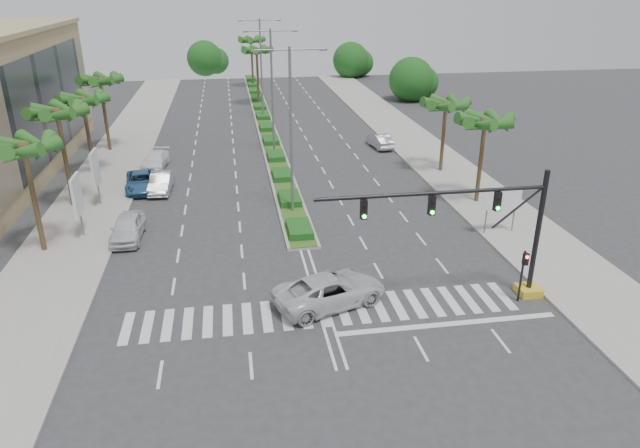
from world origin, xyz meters
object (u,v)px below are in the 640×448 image
(car_parked_b, at_px, (161,182))
(car_crossing, at_px, (330,290))
(car_parked_c, at_px, (141,182))
(car_right, at_px, (380,141))
(car_parked_d, at_px, (155,160))
(car_parked_a, at_px, (128,228))

(car_parked_b, bearing_deg, car_crossing, -59.31)
(car_crossing, bearing_deg, car_parked_c, 11.14)
(car_parked_b, distance_m, car_right, 23.59)
(car_parked_b, relative_size, car_crossing, 0.76)
(car_parked_d, bearing_deg, car_crossing, -58.60)
(car_crossing, distance_m, car_right, 31.98)
(car_parked_d, bearing_deg, car_right, 16.46)
(car_parked_a, xyz_separation_m, car_right, (22.56, 19.68, -0.08))
(car_parked_b, height_order, car_right, car_parked_b)
(car_parked_a, height_order, car_parked_b, car_parked_a)
(car_parked_c, relative_size, car_right, 1.19)
(car_parked_d, height_order, car_crossing, car_crossing)
(car_parked_d, bearing_deg, car_parked_a, -82.95)
(car_parked_c, bearing_deg, car_crossing, -65.34)
(car_parked_a, relative_size, car_parked_b, 1.03)
(car_parked_a, distance_m, car_parked_d, 16.22)
(car_parked_d, bearing_deg, car_parked_c, -87.25)
(car_parked_d, height_order, car_right, car_right)
(car_parked_b, xyz_separation_m, car_crossing, (10.60, -19.91, 0.09))
(car_parked_a, distance_m, car_right, 29.94)
(car_parked_b, distance_m, car_parked_d, 6.88)
(car_parked_a, bearing_deg, car_parked_b, 83.54)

